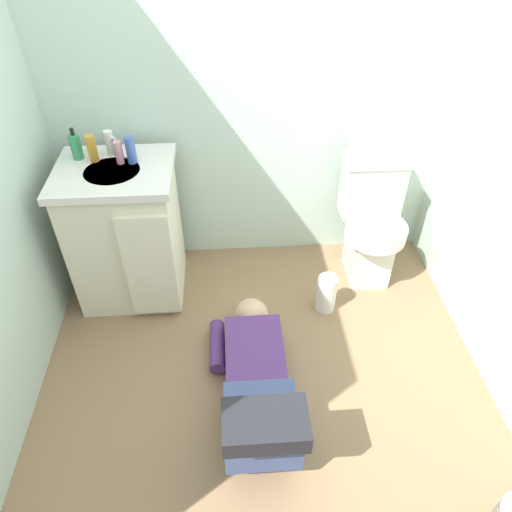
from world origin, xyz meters
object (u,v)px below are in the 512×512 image
object	(u,v)px
vanity_cabinet	(127,233)
tissue_box	(371,149)
bottle_blue	(131,150)
paper_towel_roll	(327,293)
faucet	(115,147)
person_plumber	(257,386)
bottle_white	(110,143)
bottle_pink	(119,152)
bottle_amber	(92,148)
soap_dispenser	(76,146)
toilet	(371,223)

from	to	relation	value
vanity_cabinet	tissue_box	distance (m)	1.42
bottle_blue	paper_towel_roll	world-z (taller)	bottle_blue
faucet	paper_towel_roll	world-z (taller)	faucet
person_plumber	bottle_blue	world-z (taller)	bottle_blue
bottle_white	bottle_pink	xyz separation A→B (m)	(0.06, -0.09, -0.01)
vanity_cabinet	bottle_white	xyz separation A→B (m)	(-0.03, 0.16, 0.47)
tissue_box	bottle_white	world-z (taller)	bottle_white
bottle_pink	bottle_blue	xyz separation A→B (m)	(0.06, 0.00, 0.01)
bottle_pink	paper_towel_roll	bearing A→B (deg)	-16.30
vanity_cabinet	bottle_blue	xyz separation A→B (m)	(0.09, 0.06, 0.47)
tissue_box	bottle_amber	distance (m)	1.47
person_plumber	tissue_box	xyz separation A→B (m)	(0.70, 1.04, 0.62)
person_plumber	bottle_amber	xyz separation A→B (m)	(-0.77, 0.98, 0.71)
vanity_cabinet	faucet	world-z (taller)	faucet
bottle_amber	bottle_pink	bearing A→B (deg)	-12.74
soap_dispenser	bottle_white	distance (m)	0.17
toilet	bottle_blue	size ratio (longest dim) A/B	5.36
tissue_box	paper_towel_roll	size ratio (longest dim) A/B	0.94
toilet	paper_towel_roll	distance (m)	0.51
person_plumber	bottle_blue	size ratio (longest dim) A/B	7.61
faucet	paper_towel_roll	bearing A→B (deg)	-19.70
bottle_amber	tissue_box	bearing A→B (deg)	2.50
bottle_pink	bottle_blue	bearing A→B (deg)	1.09
toilet	soap_dispenser	distance (m)	1.68
vanity_cabinet	bottle_pink	xyz separation A→B (m)	(0.03, 0.06, 0.46)
toilet	bottle_white	distance (m)	1.53
bottle_white	bottle_blue	bearing A→B (deg)	-37.30
bottle_blue	paper_towel_roll	distance (m)	1.31
tissue_box	bottle_blue	size ratio (longest dim) A/B	1.57
vanity_cabinet	faucet	distance (m)	0.47
bottle_blue	faucet	bearing A→B (deg)	139.44
bottle_blue	vanity_cabinet	bearing A→B (deg)	-145.49
tissue_box	bottle_white	bearing A→B (deg)	-179.94
soap_dispenser	bottle_pink	distance (m)	0.23
tissue_box	bottle_amber	size ratio (longest dim) A/B	1.57
person_plumber	bottle_amber	distance (m)	1.44
soap_dispenser	paper_towel_roll	xyz separation A→B (m)	(1.30, -0.38, -0.77)
paper_towel_roll	soap_dispenser	bearing A→B (deg)	163.80
toilet	person_plumber	xyz separation A→B (m)	(-0.74, -0.95, -0.19)
bottle_amber	person_plumber	bearing A→B (deg)	-51.69
tissue_box	bottle_pink	size ratio (longest dim) A/B	1.87
bottle_white	bottle_pink	world-z (taller)	bottle_white
person_plumber	bottle_white	world-z (taller)	bottle_white
faucet	bottle_white	xyz separation A→B (m)	(-0.03, 0.01, 0.02)
toilet	bottle_white	size ratio (longest dim) A/B	5.69
bottle_white	paper_towel_roll	xyz separation A→B (m)	(1.14, -0.41, -0.77)
bottle_white	person_plumber	bearing A→B (deg)	-56.26
tissue_box	bottle_pink	bearing A→B (deg)	-175.91
paper_towel_roll	tissue_box	bearing A→B (deg)	58.12
toilet	vanity_cabinet	size ratio (longest dim) A/B	0.91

